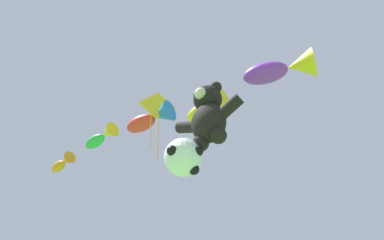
{
  "coord_description": "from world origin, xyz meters",
  "views": [
    {
      "loc": [
        5.51,
        0.04,
        1.04
      ],
      "look_at": [
        1.15,
        6.11,
        7.9
      ],
      "focal_mm": 35.0,
      "sensor_mm": 36.0,
      "label": 1
    }
  ],
  "objects_px": {
    "teddy_bear_kite": "(208,115)",
    "soccer_ball_kite": "(184,157)",
    "fish_kite_violet": "(283,69)",
    "fish_kite_crimson": "(151,119)",
    "fish_kite_emerald": "(102,137)",
    "fish_kite_goldfin": "(208,107)",
    "diamond_kite": "(157,109)",
    "fish_kite_tangerine": "(63,163)"
  },
  "relations": [
    {
      "from": "soccer_ball_kite",
      "to": "fish_kite_tangerine",
      "type": "height_order",
      "value": "fish_kite_tangerine"
    },
    {
      "from": "fish_kite_goldfin",
      "to": "fish_kite_emerald",
      "type": "bearing_deg",
      "value": -173.33
    },
    {
      "from": "fish_kite_goldfin",
      "to": "fish_kite_crimson",
      "type": "xyz_separation_m",
      "value": [
        -2.43,
        -0.23,
        0.6
      ]
    },
    {
      "from": "fish_kite_crimson",
      "to": "fish_kite_tangerine",
      "type": "bearing_deg",
      "value": -178.33
    },
    {
      "from": "soccer_ball_kite",
      "to": "fish_kite_tangerine",
      "type": "xyz_separation_m",
      "value": [
        -7.49,
        1.16,
        3.67
      ]
    },
    {
      "from": "fish_kite_crimson",
      "to": "fish_kite_violet",
      "type": "bearing_deg",
      "value": 7.67
    },
    {
      "from": "teddy_bear_kite",
      "to": "diamond_kite",
      "type": "relative_size",
      "value": 0.66
    },
    {
      "from": "fish_kite_violet",
      "to": "fish_kite_emerald",
      "type": "xyz_separation_m",
      "value": [
        -7.5,
        -1.02,
        0.01
      ]
    },
    {
      "from": "soccer_ball_kite",
      "to": "diamond_kite",
      "type": "height_order",
      "value": "diamond_kite"
    },
    {
      "from": "fish_kite_crimson",
      "to": "diamond_kite",
      "type": "distance_m",
      "value": 0.47
    },
    {
      "from": "fish_kite_emerald",
      "to": "diamond_kite",
      "type": "distance_m",
      "value": 2.76
    },
    {
      "from": "fish_kite_violet",
      "to": "diamond_kite",
      "type": "relative_size",
      "value": 0.74
    },
    {
      "from": "teddy_bear_kite",
      "to": "fish_kite_tangerine",
      "type": "bearing_deg",
      "value": 172.94
    },
    {
      "from": "fish_kite_violet",
      "to": "fish_kite_emerald",
      "type": "relative_size",
      "value": 1.45
    },
    {
      "from": "fish_kite_violet",
      "to": "fish_kite_goldfin",
      "type": "relative_size",
      "value": 1.48
    },
    {
      "from": "teddy_bear_kite",
      "to": "fish_kite_goldfin",
      "type": "relative_size",
      "value": 1.32
    },
    {
      "from": "teddy_bear_kite",
      "to": "soccer_ball_kite",
      "type": "relative_size",
      "value": 1.97
    },
    {
      "from": "diamond_kite",
      "to": "teddy_bear_kite",
      "type": "bearing_deg",
      "value": -18.66
    },
    {
      "from": "soccer_ball_kite",
      "to": "fish_kite_emerald",
      "type": "bearing_deg",
      "value": 168.89
    },
    {
      "from": "fish_kite_violet",
      "to": "fish_kite_goldfin",
      "type": "distance_m",
      "value": 2.83
    },
    {
      "from": "fish_kite_violet",
      "to": "fish_kite_crimson",
      "type": "height_order",
      "value": "fish_kite_violet"
    },
    {
      "from": "teddy_bear_kite",
      "to": "fish_kite_violet",
      "type": "xyz_separation_m",
      "value": [
        1.84,
        1.85,
        2.52
      ]
    },
    {
      "from": "fish_kite_crimson",
      "to": "soccer_ball_kite",
      "type": "bearing_deg",
      "value": -26.81
    },
    {
      "from": "fish_kite_goldfin",
      "to": "fish_kite_emerald",
      "type": "height_order",
      "value": "fish_kite_emerald"
    },
    {
      "from": "soccer_ball_kite",
      "to": "fish_kite_emerald",
      "type": "xyz_separation_m",
      "value": [
        -4.93,
        0.97,
        3.76
      ]
    },
    {
      "from": "fish_kite_violet",
      "to": "soccer_ball_kite",
      "type": "bearing_deg",
      "value": -142.25
    },
    {
      "from": "fish_kite_tangerine",
      "to": "diamond_kite",
      "type": "relative_size",
      "value": 0.44
    },
    {
      "from": "fish_kite_goldfin",
      "to": "diamond_kite",
      "type": "relative_size",
      "value": 0.5
    },
    {
      "from": "fish_kite_violet",
      "to": "fish_kite_emerald",
      "type": "height_order",
      "value": "fish_kite_violet"
    },
    {
      "from": "teddy_bear_kite",
      "to": "fish_kite_emerald",
      "type": "height_order",
      "value": "fish_kite_emerald"
    },
    {
      "from": "soccer_ball_kite",
      "to": "fish_kite_tangerine",
      "type": "distance_m",
      "value": 8.42
    },
    {
      "from": "fish_kite_goldfin",
      "to": "fish_kite_tangerine",
      "type": "distance_m",
      "value": 7.37
    },
    {
      "from": "diamond_kite",
      "to": "soccer_ball_kite",
      "type": "bearing_deg",
      "value": -27.22
    },
    {
      "from": "fish_kite_emerald",
      "to": "soccer_ball_kite",
      "type": "bearing_deg",
      "value": -11.11
    },
    {
      "from": "fish_kite_tangerine",
      "to": "diamond_kite",
      "type": "bearing_deg",
      "value": -0.39
    },
    {
      "from": "soccer_ball_kite",
      "to": "fish_kite_tangerine",
      "type": "bearing_deg",
      "value": 171.23
    },
    {
      "from": "soccer_ball_kite",
      "to": "fish_kite_crimson",
      "type": "xyz_separation_m",
      "value": [
        -2.57,
        1.3,
        3.74
      ]
    },
    {
      "from": "fish_kite_crimson",
      "to": "fish_kite_emerald",
      "type": "xyz_separation_m",
      "value": [
        -2.36,
        -0.33,
        0.02
      ]
    },
    {
      "from": "fish_kite_goldfin",
      "to": "fish_kite_emerald",
      "type": "relative_size",
      "value": 0.98
    },
    {
      "from": "teddy_bear_kite",
      "to": "fish_kite_tangerine",
      "type": "distance_m",
      "value": 8.64
    },
    {
      "from": "fish_kite_emerald",
      "to": "fish_kite_tangerine",
      "type": "relative_size",
      "value": 1.17
    },
    {
      "from": "fish_kite_goldfin",
      "to": "fish_kite_crimson",
      "type": "bearing_deg",
      "value": -174.64
    }
  ]
}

